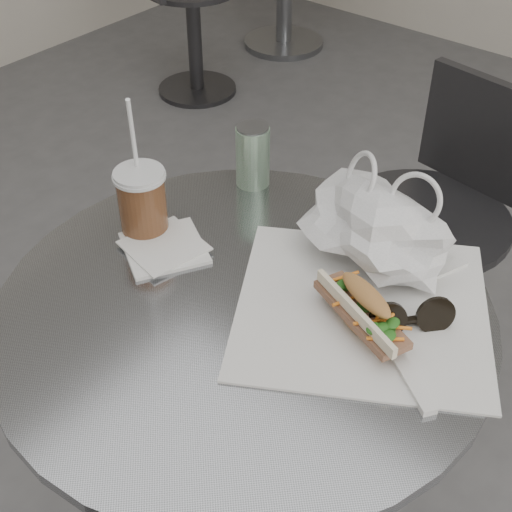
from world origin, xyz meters
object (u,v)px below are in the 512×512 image
Objects in this scene: bg_chair at (185,21)px; drink_can at (253,155)px; banh_mi at (363,310)px; cafe_table at (245,418)px; iced_coffee at (142,201)px; chair_far at (427,257)px; sunglasses at (410,319)px.

drink_can is at bearing -18.42° from bg_chair.
bg_chair is at bearing 162.95° from banh_mi.
iced_coffee reaches higher than cafe_table.
bg_chair is 2.05m from iced_coffee.
bg_chair is at bearing -17.37° from chair_far.
chair_far reaches higher than cafe_table.
cafe_table is 1.02× the size of bg_chair.
drink_can reaches higher than cafe_table.
drink_can is at bearing 111.60° from sunglasses.
iced_coffee reaches higher than banh_mi.
bg_chair is 2.32m from banh_mi.
chair_far is at bearing 128.15° from banh_mi.
banh_mi is 0.42m from iced_coffee.
sunglasses is (1.83, -1.40, 0.43)m from bg_chair.
iced_coffee reaches higher than sunglasses.
cafe_table is 0.47m from drink_can.
drink_can is at bearing 127.10° from cafe_table.
banh_mi is at bearing 4.67° from iced_coffee.
bg_chair is at bearing 136.82° from cafe_table.
iced_coffee reaches higher than bg_chair.
iced_coffee is (-0.41, -0.03, 0.02)m from banh_mi.
chair_far reaches higher than bg_chair.
bg_chair is at bearing 132.67° from iced_coffee.
cafe_table is at bearing -8.22° from iced_coffee.
sunglasses is at bearing 9.11° from iced_coffee.
drink_can is (0.05, 0.23, -0.00)m from iced_coffee.
chair_far is at bearing 72.63° from iced_coffee.
drink_can is (-0.42, 0.15, 0.04)m from sunglasses.
banh_mi reaches higher than chair_far.
banh_mi is at bearing 114.71° from chair_far.
cafe_table is 6.74× the size of sunglasses.
cafe_table is 2.21m from bg_chair.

